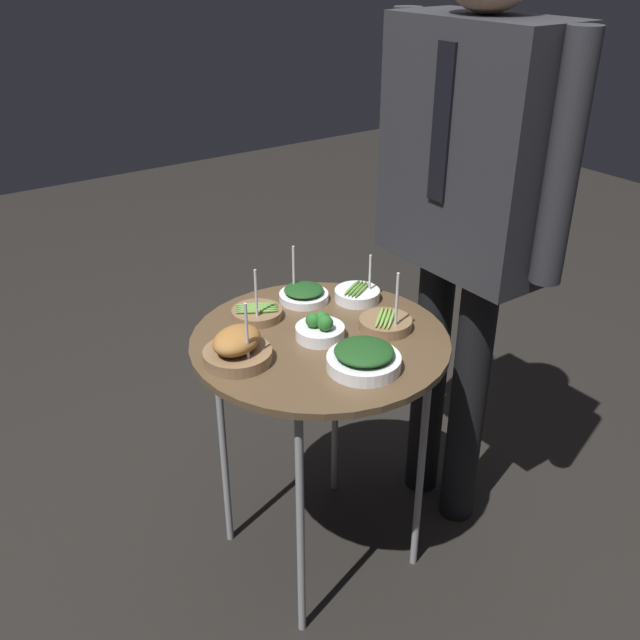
# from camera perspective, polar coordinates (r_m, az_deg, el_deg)

# --- Properties ---
(ground_plane) EXTENTS (8.00, 8.00, 0.00)m
(ground_plane) POSITION_cam_1_polar(r_m,az_deg,el_deg) (2.22, 0.00, -17.88)
(ground_plane) COLOR black
(serving_cart) EXTENTS (0.65, 0.65, 0.72)m
(serving_cart) POSITION_cam_1_polar(r_m,az_deg,el_deg) (1.80, 0.00, -2.98)
(serving_cart) COLOR brown
(serving_cart) RESTS_ON ground_plane
(bowl_broccoli_near_rim) EXTENTS (0.12, 0.12, 0.07)m
(bowl_broccoli_near_rim) POSITION_cam_1_polar(r_m,az_deg,el_deg) (1.76, 0.04, -0.73)
(bowl_broccoli_near_rim) COLOR silver
(bowl_broccoli_near_rim) RESTS_ON serving_cart
(bowl_asparagus_far_rim) EXTENTS (0.13, 0.13, 0.17)m
(bowl_asparagus_far_rim) POSITION_cam_1_polar(r_m,az_deg,el_deg) (1.81, 5.27, -0.25)
(bowl_asparagus_far_rim) COLOR brown
(bowl_asparagus_far_rim) RESTS_ON serving_cart
(bowl_roast_back_left) EXTENTS (0.16, 0.17, 0.17)m
(bowl_roast_back_left) POSITION_cam_1_polar(r_m,az_deg,el_deg) (1.67, -6.63, -2.25)
(bowl_roast_back_left) COLOR brown
(bowl_roast_back_left) RESTS_ON serving_cart
(bowl_asparagus_front_right) EXTENTS (0.13, 0.13, 0.15)m
(bowl_asparagus_front_right) POSITION_cam_1_polar(r_m,az_deg,el_deg) (1.86, -5.07, 0.58)
(bowl_asparagus_front_right) COLOR brown
(bowl_asparagus_front_right) RESTS_ON serving_cart
(bowl_asparagus_mid_right) EXTENTS (0.12, 0.12, 0.13)m
(bowl_asparagus_mid_right) POSITION_cam_1_polar(r_m,az_deg,el_deg) (1.95, 3.00, 2.07)
(bowl_asparagus_mid_right) COLOR silver
(bowl_asparagus_mid_right) RESTS_ON serving_cart
(bowl_spinach_front_center) EXTENTS (0.17, 0.17, 0.06)m
(bowl_spinach_front_center) POSITION_cam_1_polar(r_m,az_deg,el_deg) (1.64, 3.64, -3.03)
(bowl_spinach_front_center) COLOR silver
(bowl_spinach_front_center) RESTS_ON serving_cart
(bowl_spinach_back_right) EXTENTS (0.14, 0.14, 0.15)m
(bowl_spinach_back_right) POSITION_cam_1_polar(r_m,az_deg,el_deg) (1.95, -1.31, 2.10)
(bowl_spinach_back_right) COLOR silver
(bowl_spinach_back_right) RESTS_ON serving_cart
(waiter_figure) EXTENTS (0.62, 0.23, 1.67)m
(waiter_figure) POSITION_cam_1_polar(r_m,az_deg,el_deg) (1.89, 11.89, 10.96)
(waiter_figure) COLOR black
(waiter_figure) RESTS_ON ground_plane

